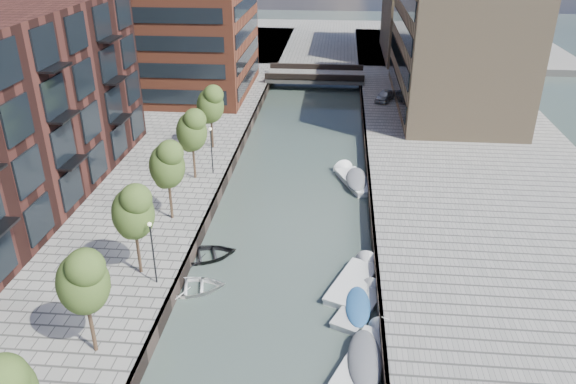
# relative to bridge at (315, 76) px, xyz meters

# --- Properties ---
(water) EXTENTS (300.00, 300.00, 0.00)m
(water) POSITION_rel_bridge_xyz_m (0.00, -32.00, -1.39)
(water) COLOR #38473F
(water) RESTS_ON ground
(quay_right) EXTENTS (20.00, 140.00, 1.00)m
(quay_right) POSITION_rel_bridge_xyz_m (16.00, -32.00, -0.89)
(quay_right) COLOR gray
(quay_right) RESTS_ON ground
(quay_wall_left) EXTENTS (0.25, 140.00, 1.00)m
(quay_wall_left) POSITION_rel_bridge_xyz_m (-6.10, -32.00, -0.89)
(quay_wall_left) COLOR #332823
(quay_wall_left) RESTS_ON ground
(quay_wall_right) EXTENTS (0.25, 140.00, 1.00)m
(quay_wall_right) POSITION_rel_bridge_xyz_m (6.10, -32.00, -0.89)
(quay_wall_right) COLOR #332823
(quay_wall_right) RESTS_ON ground
(far_closure) EXTENTS (80.00, 40.00, 1.00)m
(far_closure) POSITION_rel_bridge_xyz_m (0.00, 28.00, -0.89)
(far_closure) COLOR gray
(far_closure) RESTS_ON ground
(tan_block_near) EXTENTS (12.00, 25.00, 14.00)m
(tan_block_near) POSITION_rel_bridge_xyz_m (16.00, -10.00, 6.61)
(tan_block_near) COLOR #947A5A
(tan_block_near) RESTS_ON quay_right
(tan_block_far) EXTENTS (12.00, 20.00, 16.00)m
(tan_block_far) POSITION_rel_bridge_xyz_m (16.00, 16.00, 7.61)
(tan_block_far) COLOR #947A5A
(tan_block_far) RESTS_ON quay_right
(bridge) EXTENTS (13.00, 6.00, 1.30)m
(bridge) POSITION_rel_bridge_xyz_m (0.00, 0.00, 0.00)
(bridge) COLOR gray
(bridge) RESTS_ON ground
(tree_2) EXTENTS (2.50, 2.50, 5.95)m
(tree_2) POSITION_rel_bridge_xyz_m (-8.50, -54.00, 3.92)
(tree_2) COLOR #382619
(tree_2) RESTS_ON quay_left
(tree_3) EXTENTS (2.50, 2.50, 5.95)m
(tree_3) POSITION_rel_bridge_xyz_m (-8.50, -47.00, 3.92)
(tree_3) COLOR #382619
(tree_3) RESTS_ON quay_left
(tree_4) EXTENTS (2.50, 2.50, 5.95)m
(tree_4) POSITION_rel_bridge_xyz_m (-8.50, -40.00, 3.92)
(tree_4) COLOR #382619
(tree_4) RESTS_ON quay_left
(tree_5) EXTENTS (2.50, 2.50, 5.95)m
(tree_5) POSITION_rel_bridge_xyz_m (-8.50, -33.00, 3.92)
(tree_5) COLOR #382619
(tree_5) RESTS_ON quay_left
(tree_6) EXTENTS (2.50, 2.50, 5.95)m
(tree_6) POSITION_rel_bridge_xyz_m (-8.50, -26.00, 3.92)
(tree_6) COLOR #382619
(tree_6) RESTS_ON quay_left
(lamp_1) EXTENTS (0.24, 0.24, 4.12)m
(lamp_1) POSITION_rel_bridge_xyz_m (-7.20, -48.00, 2.12)
(lamp_1) COLOR black
(lamp_1) RESTS_ON quay_left
(lamp_2) EXTENTS (0.24, 0.24, 4.12)m
(lamp_2) POSITION_rel_bridge_xyz_m (-7.20, -32.00, 2.12)
(lamp_2) COLOR black
(lamp_2) RESTS_ON quay_left
(sloop_3) EXTENTS (4.94, 3.99, 0.91)m
(sloop_3) POSITION_rel_bridge_xyz_m (-5.40, -47.30, -1.39)
(sloop_3) COLOR white
(sloop_3) RESTS_ON ground
(sloop_4) EXTENTS (5.38, 4.61, 0.94)m
(sloop_4) POSITION_rel_bridge_xyz_m (-5.40, -43.62, -1.39)
(sloop_4) COLOR black
(sloop_4) RESTS_ON ground
(motorboat_1) EXTENTS (3.93, 5.90, 1.87)m
(motorboat_1) POSITION_rel_bridge_xyz_m (5.32, -52.43, -1.16)
(motorboat_1) COLOR white
(motorboat_1) RESTS_ON ground
(motorboat_2) EXTENTS (3.73, 5.76, 1.82)m
(motorboat_2) POSITION_rel_bridge_xyz_m (4.83, -45.34, -1.28)
(motorboat_2) COLOR white
(motorboat_2) RESTS_ON ground
(motorboat_3) EXTENTS (3.36, 4.92, 1.56)m
(motorboat_3) POSITION_rel_bridge_xyz_m (5.04, -48.05, -1.20)
(motorboat_3) COLOR silver
(motorboat_3) RESTS_ON ground
(motorboat_4) EXTENTS (3.97, 6.03, 1.91)m
(motorboat_4) POSITION_rel_bridge_xyz_m (4.86, -30.48, -1.16)
(motorboat_4) COLOR white
(motorboat_4) RESTS_ON ground
(car) EXTENTS (2.82, 4.01, 1.27)m
(car) POSITION_rel_bridge_xyz_m (8.72, -9.44, 0.24)
(car) COLOR #B2B6B7
(car) RESTS_ON quay_right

